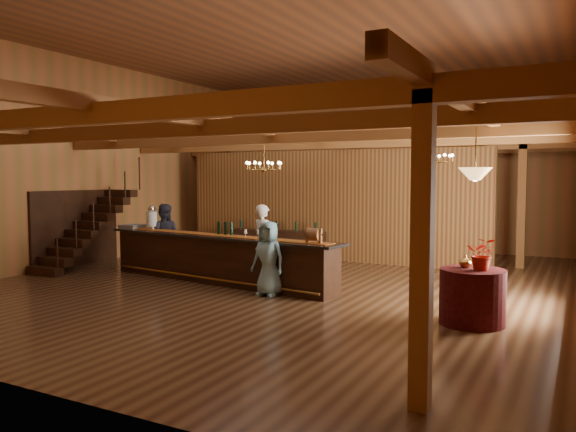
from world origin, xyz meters
The scene contains 27 objects.
floor centered at (0.00, 0.00, 0.00)m, with size 14.00×14.00×0.00m, color brown.
ceiling centered at (0.00, 0.00, 5.50)m, with size 14.00×14.00×0.00m, color brown.
wall_back centered at (0.00, 7.00, 2.75)m, with size 12.00×0.10×5.50m, color #AD6537.
wall_left centered at (-6.00, 0.00, 2.75)m, with size 0.10×14.00×5.50m, color #AD6537.
beam_grid centered at (0.00, 0.51, 3.24)m, with size 11.90×13.90×0.39m.
support_posts centered at (0.00, -0.50, 1.60)m, with size 9.20×10.20×3.20m.
partition_wall centered at (-0.50, 3.50, 1.55)m, with size 9.00×0.18×3.10m, color brown.
staircase centered at (-5.45, -0.74, 1.00)m, with size 1.00×2.80×2.00m.
backroom_boxes centered at (-0.29, 5.50, 0.53)m, with size 4.10×0.60×1.10m.
tasting_bar centered at (-1.30, -0.76, 0.54)m, with size 6.37×1.66×1.07m.
beverage_dispenser centered at (-3.52, -0.40, 1.34)m, with size 0.26×0.26×0.60m.
glass_rack_tray centered at (-4.15, -0.41, 1.10)m, with size 0.50×0.50×0.10m, color gray.
raffle_drum centered at (1.26, -1.17, 1.23)m, with size 0.34×0.24×0.30m.
bar_bottle_0 centered at (-1.35, -0.63, 1.20)m, with size 0.07×0.07×0.30m, color black.
bar_bottle_1 centered at (-1.15, -0.66, 1.20)m, with size 0.07×0.07×0.30m, color black.
bar_bottle_2 centered at (-0.98, -0.68, 1.20)m, with size 0.07×0.07×0.30m, color black.
backbar_shelf centered at (-1.91, 3.08, 0.40)m, with size 2.87×0.45×0.81m, color #321A0C.
round_table centered at (4.38, -1.85, 0.44)m, with size 1.03×1.03×0.89m, color #400D12.
chandelier_left centered at (-0.41, -0.23, 2.61)m, with size 0.80×0.80×0.75m.
chandelier_right centered at (2.87, 1.92, 2.79)m, with size 0.80×0.80×0.57m.
pendant_lamp centered at (4.38, -1.85, 2.40)m, with size 0.52×0.52×0.90m.
bartender centered at (-0.60, 0.06, 0.86)m, with size 0.63×0.41×1.72m, color white.
staff_second centered at (-3.40, -0.10, 0.84)m, with size 0.82×0.64×1.68m, color #282939.
guest centered at (0.41, -1.47, 0.74)m, with size 0.72×0.47×1.48m, color #81BFD8.
floor_plant centered at (1.69, 3.79, 0.65)m, with size 0.71×0.57×1.29m, color #305C21.
table_flowers centered at (4.53, -1.90, 1.15)m, with size 0.47×0.40×0.52m, color #A21506.
table_vase centered at (4.25, -1.74, 1.05)m, with size 0.16×0.16×0.32m, color #A37533.
Camera 1 is at (5.91, -11.03, 2.35)m, focal length 35.00 mm.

